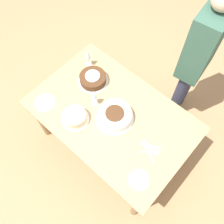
# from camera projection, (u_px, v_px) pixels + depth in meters

# --- Properties ---
(ground_plane) EXTENTS (12.00, 12.00, 0.00)m
(ground_plane) POSITION_uv_depth(u_px,v_px,m) (112.00, 143.00, 2.86)
(ground_plane) COLOR #A87F56
(dining_table) EXTENTS (1.45, 0.95, 0.72)m
(dining_table) POSITION_uv_depth(u_px,v_px,m) (112.00, 120.00, 2.31)
(dining_table) COLOR tan
(dining_table) RESTS_ON ground_plane
(cake_center_white) EXTENTS (0.34, 0.34, 0.10)m
(cake_center_white) POSITION_uv_depth(u_px,v_px,m) (115.00, 116.00, 2.16)
(cake_center_white) COLOR white
(cake_center_white) RESTS_ON dining_table
(cake_front_chocolate) EXTENTS (0.29, 0.29, 0.09)m
(cake_front_chocolate) POSITION_uv_depth(u_px,v_px,m) (93.00, 79.00, 2.35)
(cake_front_chocolate) COLOR white
(cake_front_chocolate) RESTS_ON dining_table
(cake_back_decorated) EXTENTS (0.24, 0.24, 0.09)m
(cake_back_decorated) POSITION_uv_depth(u_px,v_px,m) (75.00, 117.00, 2.16)
(cake_back_decorated) COLOR white
(cake_back_decorated) RESTS_ON dining_table
(wine_glass_near) EXTENTS (0.06, 0.06, 0.21)m
(wine_glass_near) POSITION_uv_depth(u_px,v_px,m) (94.00, 95.00, 2.15)
(wine_glass_near) COLOR silver
(wine_glass_near) RESTS_ON dining_table
(wine_glass_far) EXTENTS (0.06, 0.06, 0.20)m
(wine_glass_far) POSITION_uv_depth(u_px,v_px,m) (88.00, 55.00, 2.36)
(wine_glass_far) COLOR silver
(wine_glass_far) RESTS_ON dining_table
(dessert_plate_left) EXTENTS (0.17, 0.17, 0.01)m
(dessert_plate_left) POSITION_uv_depth(u_px,v_px,m) (139.00, 180.00, 1.95)
(dessert_plate_left) COLOR silver
(dessert_plate_left) RESTS_ON dining_table
(dessert_plate_right) EXTENTS (0.19, 0.19, 0.01)m
(dessert_plate_right) POSITION_uv_depth(u_px,v_px,m) (45.00, 103.00, 2.27)
(dessert_plate_right) COLOR silver
(dessert_plate_right) RESTS_ON dining_table
(fork_pile) EXTENTS (0.20, 0.15, 0.02)m
(fork_pile) POSITION_uv_depth(u_px,v_px,m) (150.00, 149.00, 2.06)
(fork_pile) COLOR silver
(fork_pile) RESTS_ON dining_table
(person_cutting) EXTENTS (0.27, 0.42, 1.64)m
(person_cutting) POSITION_uv_depth(u_px,v_px,m) (199.00, 54.00, 2.20)
(person_cutting) COLOR #2D334C
(person_cutting) RESTS_ON ground_plane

